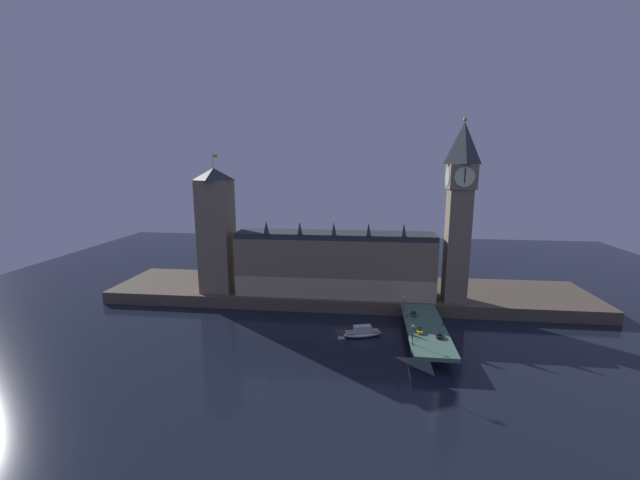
% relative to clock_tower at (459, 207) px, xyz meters
% --- Properties ---
extents(ground_plane, '(400.00, 400.00, 0.00)m').
position_rel_clock_tower_xyz_m(ground_plane, '(-46.45, -26.02, -45.28)').
color(ground_plane, black).
extents(embankment, '(220.00, 42.00, 5.33)m').
position_rel_clock_tower_xyz_m(embankment, '(-46.45, 12.98, -42.61)').
color(embankment, brown).
rests_on(embankment, ground_plane).
extents(parliament_hall, '(86.58, 16.31, 33.61)m').
position_rel_clock_tower_xyz_m(parliament_hall, '(-51.31, 2.46, -26.02)').
color(parliament_hall, '#7F7056').
rests_on(parliament_hall, embankment).
extents(clock_tower, '(11.18, 11.29, 75.40)m').
position_rel_clock_tower_xyz_m(clock_tower, '(0.00, 0.00, 0.00)').
color(clock_tower, '#7F7056').
rests_on(clock_tower, embankment).
extents(victoria_tower, '(14.04, 14.04, 61.70)m').
position_rel_clock_tower_xyz_m(victoria_tower, '(-104.98, 2.36, -12.00)').
color(victoria_tower, '#7F7056').
rests_on(victoria_tower, embankment).
extents(bridge, '(13.72, 46.00, 5.62)m').
position_rel_clock_tower_xyz_m(bridge, '(-15.97, -31.02, -41.10)').
color(bridge, '#4C7560').
rests_on(bridge, ground_plane).
extents(car_northbound_lead, '(1.87, 4.27, 1.43)m').
position_rel_clock_tower_xyz_m(car_northbound_lead, '(-18.99, -20.61, -38.99)').
color(car_northbound_lead, '#235633').
rests_on(car_northbound_lead, bridge).
extents(car_northbound_trail, '(1.97, 4.47, 1.41)m').
position_rel_clock_tower_xyz_m(car_northbound_trail, '(-18.99, -35.78, -39.00)').
color(car_northbound_trail, yellow).
rests_on(car_northbound_trail, bridge).
extents(car_southbound_lead, '(2.07, 4.40, 1.35)m').
position_rel_clock_tower_xyz_m(car_southbound_lead, '(-12.95, -39.02, -39.03)').
color(car_southbound_lead, black).
rests_on(car_southbound_lead, bridge).
extents(pedestrian_near_rail, '(0.38, 0.38, 1.61)m').
position_rel_clock_tower_xyz_m(pedestrian_near_rail, '(-22.01, -40.91, -38.81)').
color(pedestrian_near_rail, black).
rests_on(pedestrian_near_rail, bridge).
extents(pedestrian_mid_walk, '(0.38, 0.38, 1.70)m').
position_rel_clock_tower_xyz_m(pedestrian_mid_walk, '(-9.93, -29.94, -38.76)').
color(pedestrian_mid_walk, black).
rests_on(pedestrian_mid_walk, bridge).
extents(pedestrian_far_rail, '(0.38, 0.38, 1.70)m').
position_rel_clock_tower_xyz_m(pedestrian_far_rail, '(-22.01, -23.16, -38.76)').
color(pedestrian_far_rail, black).
rests_on(pedestrian_far_rail, bridge).
extents(street_lamp_near, '(1.34, 0.60, 6.68)m').
position_rel_clock_tower_xyz_m(street_lamp_near, '(-22.41, -45.74, -35.48)').
color(street_lamp_near, '#2D3333').
rests_on(street_lamp_near, bridge).
extents(street_lamp_far, '(1.34, 0.60, 6.04)m').
position_rel_clock_tower_xyz_m(street_lamp_far, '(-22.41, -16.30, -35.87)').
color(street_lamp_far, '#2D3333').
rests_on(street_lamp_far, bridge).
extents(boat_upstream, '(14.96, 8.24, 4.26)m').
position_rel_clock_tower_xyz_m(boat_upstream, '(-38.46, -29.51, -43.72)').
color(boat_upstream, white).
rests_on(boat_upstream, ground_plane).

